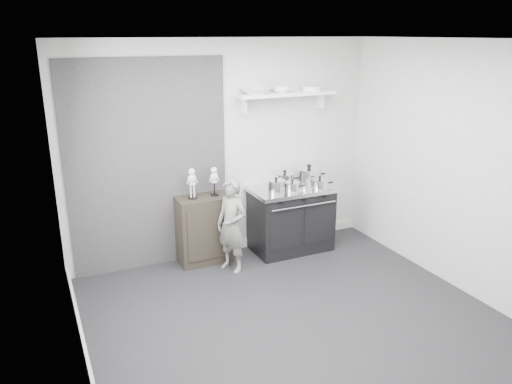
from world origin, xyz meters
The scene contains 16 objects.
ground centered at (0.00, 0.00, 0.00)m, with size 4.00×4.00×0.00m, color black.
room_shell centered at (-0.09, 0.15, 1.64)m, with size 4.02×3.62×2.71m.
wall_shelf centered at (0.80, 1.68, 2.01)m, with size 1.30×0.26×0.24m.
stove centered at (0.79, 1.48, 0.43)m, with size 1.07×0.67×0.86m.
side_cabinet centered at (-0.36, 1.61, 0.42)m, with size 0.65×0.38×0.85m, color black.
child centered at (-0.14, 1.23, 0.57)m, with size 0.42×0.27×1.14m, color slate.
pot_front_left centered at (0.51, 1.35, 0.94)m, with size 0.31×0.22×0.20m.
pot_back_left centered at (0.76, 1.61, 0.94)m, with size 0.34×0.25×0.20m.
pot_back_right centered at (1.11, 1.58, 0.96)m, with size 0.41×0.33×0.25m.
pot_front_right centered at (1.10, 1.29, 0.92)m, with size 0.31×0.22×0.16m.
pot_front_center centered at (0.71, 1.31, 0.92)m, with size 0.28×0.19×0.16m.
skeleton_full centered at (-0.49, 1.61, 1.06)m, with size 0.12×0.08×0.43m, color silver, non-canonical shape.
skeleton_torso centered at (-0.21, 1.61, 1.05)m, with size 0.12×0.07×0.41m, color silver, non-canonical shape.
bowl_large centered at (0.36, 1.67, 2.08)m, with size 0.34×0.34×0.08m, color white.
bowl_small centered at (0.73, 1.67, 2.07)m, with size 0.22×0.22×0.07m, color white.
plate_stack centered at (1.16, 1.67, 2.07)m, with size 0.24×0.24×0.06m, color white.
Camera 1 is at (-2.19, -3.88, 2.75)m, focal length 35.00 mm.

